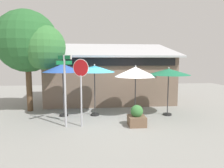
% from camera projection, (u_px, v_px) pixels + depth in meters
% --- Properties ---
extents(ground_plane, '(28.00, 28.00, 0.10)m').
position_uv_depth(ground_plane, '(113.00, 121.00, 9.74)').
color(ground_plane, gray).
extents(cafe_building, '(8.72, 4.91, 4.15)m').
position_uv_depth(cafe_building, '(109.00, 78.00, 14.06)').
color(cafe_building, '#705B4C').
rests_on(cafe_building, ground).
extents(street_sign_post, '(0.64, 0.63, 3.09)m').
position_uv_depth(street_sign_post, '(65.00, 84.00, 8.48)').
color(street_sign_post, '#A8AAB2').
rests_on(street_sign_post, ground).
extents(stop_sign, '(0.67, 0.36, 2.93)m').
position_uv_depth(stop_sign, '(81.00, 80.00, 8.49)').
color(stop_sign, '#A8AAB2').
rests_on(stop_sign, ground).
extents(patio_umbrella_royal_blue_left, '(1.97, 1.97, 2.76)m').
position_uv_depth(patio_umbrella_royal_blue_left, '(63.00, 68.00, 10.08)').
color(patio_umbrella_royal_blue_left, black).
rests_on(patio_umbrella_royal_blue_left, ground).
extents(patio_umbrella_teal_center, '(2.08, 2.08, 2.67)m').
position_uv_depth(patio_umbrella_teal_center, '(95.00, 69.00, 10.20)').
color(patio_umbrella_teal_center, black).
rests_on(patio_umbrella_teal_center, ground).
extents(patio_umbrella_ivory_right, '(2.14, 2.14, 2.61)m').
position_uv_depth(patio_umbrella_ivory_right, '(136.00, 72.00, 10.12)').
color(patio_umbrella_ivory_right, black).
rests_on(patio_umbrella_ivory_right, ground).
extents(patio_umbrella_forest_green_far_right, '(2.18, 2.18, 2.51)m').
position_uv_depth(patio_umbrella_forest_green_far_right, '(169.00, 72.00, 10.27)').
color(patio_umbrella_forest_green_far_right, black).
rests_on(patio_umbrella_forest_green_far_right, ground).
extents(shade_tree, '(3.83, 3.38, 5.59)m').
position_uv_depth(shade_tree, '(31.00, 43.00, 10.90)').
color(shade_tree, brown).
rests_on(shade_tree, ground).
extents(sidewalk_planter, '(0.75, 0.75, 0.93)m').
position_uv_depth(sidewalk_planter, '(137.00, 117.00, 8.80)').
color(sidewalk_planter, brown).
rests_on(sidewalk_planter, ground).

